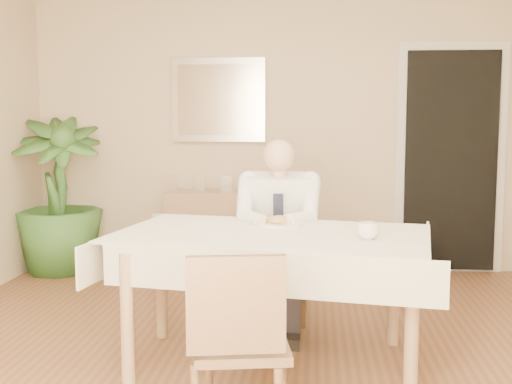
# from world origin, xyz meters

# --- Properties ---
(room) EXTENTS (5.00, 5.02, 2.60)m
(room) POSITION_xyz_m (0.00, 0.00, 1.30)
(room) COLOR brown
(room) RESTS_ON ground
(window) EXTENTS (1.34, 0.04, 1.44)m
(window) POSITION_xyz_m (0.00, -2.47, 1.45)
(window) COLOR silver
(window) RESTS_ON room
(doorway) EXTENTS (0.96, 0.07, 2.10)m
(doorway) POSITION_xyz_m (1.55, 2.46, 1.00)
(doorway) COLOR silver
(doorway) RESTS_ON ground
(mirror) EXTENTS (0.86, 0.04, 0.76)m
(mirror) POSITION_xyz_m (-0.54, 2.47, 1.55)
(mirror) COLOR silver
(mirror) RESTS_ON room
(dining_table) EXTENTS (1.88, 1.30, 0.75)m
(dining_table) POSITION_xyz_m (0.11, 0.11, 0.67)
(dining_table) COLOR #8C6747
(dining_table) RESTS_ON ground
(chair_far) EXTENTS (0.41, 0.41, 0.82)m
(chair_far) POSITION_xyz_m (0.11, 0.99, 0.46)
(chair_far) COLOR #4A311E
(chair_far) RESTS_ON ground
(chair_near) EXTENTS (0.46, 0.46, 0.84)m
(chair_near) POSITION_xyz_m (0.04, -0.82, 0.47)
(chair_near) COLOR #4A311E
(chair_near) RESTS_ON ground
(seated_man) EXTENTS (0.48, 0.72, 1.24)m
(seated_man) POSITION_xyz_m (0.11, 0.71, 0.69)
(seated_man) COLOR white
(seated_man) RESTS_ON ground
(plate) EXTENTS (0.26, 0.26, 0.02)m
(plate) POSITION_xyz_m (0.14, 0.36, 0.76)
(plate) COLOR white
(plate) RESTS_ON dining_table
(food) EXTENTS (0.14, 0.14, 0.06)m
(food) POSITION_xyz_m (0.14, 0.36, 0.78)
(food) COLOR olive
(food) RESTS_ON dining_table
(knife) EXTENTS (0.01, 0.13, 0.01)m
(knife) POSITION_xyz_m (0.18, 0.30, 0.78)
(knife) COLOR silver
(knife) RESTS_ON dining_table
(fork) EXTENTS (0.01, 0.13, 0.01)m
(fork) POSITION_xyz_m (0.10, 0.30, 0.78)
(fork) COLOR silver
(fork) RESTS_ON dining_table
(coffee_mug) EXTENTS (0.13, 0.13, 0.09)m
(coffee_mug) POSITION_xyz_m (0.62, -0.04, 0.80)
(coffee_mug) COLOR white
(coffee_mug) RESTS_ON dining_table
(sideboard) EXTENTS (0.91, 0.32, 0.72)m
(sideboard) POSITION_xyz_m (-0.54, 2.32, 0.36)
(sideboard) COLOR #8C6747
(sideboard) RESTS_ON ground
(photo_frame_left) EXTENTS (0.10, 0.02, 0.14)m
(photo_frame_left) POSITION_xyz_m (-0.97, 2.35, 0.79)
(photo_frame_left) COLOR silver
(photo_frame_left) RESTS_ON sideboard
(photo_frame_center) EXTENTS (0.10, 0.02, 0.14)m
(photo_frame_center) POSITION_xyz_m (-0.70, 2.33, 0.79)
(photo_frame_center) COLOR silver
(photo_frame_center) RESTS_ON sideboard
(photo_frame_right) EXTENTS (0.10, 0.02, 0.14)m
(photo_frame_right) POSITION_xyz_m (-0.45, 2.34, 0.79)
(photo_frame_right) COLOR silver
(photo_frame_right) RESTS_ON sideboard
(potted_palm) EXTENTS (1.02, 1.02, 1.40)m
(potted_palm) POSITION_xyz_m (-1.95, 2.12, 0.70)
(potted_palm) COLOR #294F1D
(potted_palm) RESTS_ON ground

